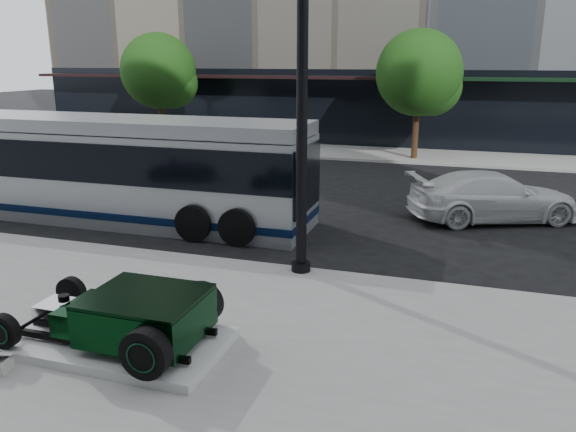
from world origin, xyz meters
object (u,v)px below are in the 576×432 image
(transit_bus, at_px, (107,168))
(lamppost, at_px, (302,107))
(hot_rod, at_px, (134,316))
(white_sedan, at_px, (493,196))

(transit_bus, bearing_deg, lamppost, -22.55)
(lamppost, bearing_deg, hot_rod, -110.30)
(transit_bus, xyz_separation_m, white_sedan, (10.71, 3.08, -0.79))
(lamppost, bearing_deg, transit_bus, 157.45)
(white_sedan, bearing_deg, transit_bus, 82.78)
(lamppost, distance_m, transit_bus, 7.51)
(transit_bus, bearing_deg, white_sedan, 16.06)
(hot_rod, xyz_separation_m, white_sedan, (5.54, 9.90, 0.00))
(hot_rod, height_order, white_sedan, white_sedan)
(hot_rod, xyz_separation_m, transit_bus, (-5.16, 6.81, 0.79))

